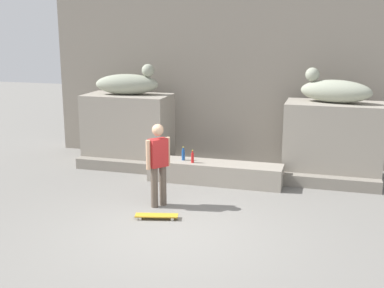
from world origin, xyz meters
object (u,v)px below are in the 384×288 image
object	(u,v)px
statue_reclining_left	(128,83)
statue_reclining_right	(334,90)
skateboard	(157,216)
skater	(158,162)
bottle_red	(193,158)
bottle_blue	(183,155)

from	to	relation	value
statue_reclining_left	statue_reclining_right	bearing A→B (deg)	-10.70
statue_reclining_left	skateboard	distance (m)	4.48
skater	skateboard	size ratio (longest dim) A/B	2.03
statue_reclining_left	bottle_red	bearing A→B (deg)	-40.39
skater	bottle_blue	bearing A→B (deg)	39.33
statue_reclining_right	bottle_blue	xyz separation A→B (m)	(-3.27, -1.00, -1.49)
bottle_blue	skateboard	bearing A→B (deg)	-84.76
skateboard	bottle_blue	world-z (taller)	bottle_blue
statue_reclining_left	skater	size ratio (longest dim) A/B	1.00
bottle_red	bottle_blue	xyz separation A→B (m)	(-0.27, 0.16, 0.01)
bottle_red	bottle_blue	distance (m)	0.31
statue_reclining_left	bottle_red	distance (m)	2.77
statue_reclining_right	bottle_blue	bearing A→B (deg)	28.67
skateboard	bottle_blue	size ratio (longest dim) A/B	2.61
skater	bottle_red	xyz separation A→B (m)	(0.23, 1.65, -0.32)
statue_reclining_right	bottle_red	distance (m)	3.55
statue_reclining_left	statue_reclining_right	xyz separation A→B (m)	(5.03, 0.00, 0.00)
skateboard	bottle_red	distance (m)	2.37
statue_reclining_left	bottle_red	xyz separation A→B (m)	(2.02, -1.15, -1.50)
statue_reclining_right	skateboard	distance (m)	5.04
bottle_red	statue_reclining_right	bearing A→B (deg)	20.99
statue_reclining_right	bottle_red	world-z (taller)	statue_reclining_right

